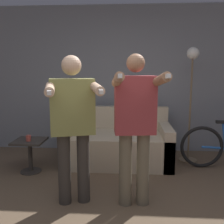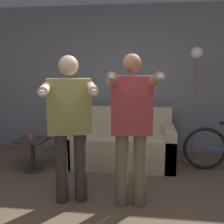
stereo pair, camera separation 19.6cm
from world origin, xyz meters
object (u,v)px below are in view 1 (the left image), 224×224
object	(u,v)px
side_table	(30,149)
cup	(28,138)
person_right	(135,121)
person_left	(73,120)
cat	(133,102)
couch	(117,144)
floor_lamp	(192,82)

from	to	relation	value
side_table	cup	distance (m)	0.19
person_right	person_left	bearing A→B (deg)	173.12
person_left	cat	bearing A→B (deg)	53.05
couch	person_left	world-z (taller)	person_left
cat	floor_lamp	bearing A→B (deg)	-15.58
couch	floor_lamp	bearing A→B (deg)	5.86
floor_lamp	cup	world-z (taller)	floor_lamp
person_left	floor_lamp	xyz separation A→B (m)	(1.57, 1.49, 0.34)
couch	person_right	distance (m)	1.54
floor_lamp	side_table	size ratio (longest dim) A/B	3.81
cat	side_table	size ratio (longest dim) A/B	1.03
side_table	cup	xyz separation A→B (m)	(0.01, -0.05, 0.18)
cup	cat	bearing A→B (deg)	32.36
person_right	side_table	size ratio (longest dim) A/B	3.44
floor_lamp	cup	distance (m)	2.61
person_left	cup	world-z (taller)	person_left
person_left	cup	size ratio (longest dim) A/B	19.11
couch	side_table	world-z (taller)	couch
cat	person_left	bearing A→B (deg)	-111.07
cat	couch	bearing A→B (deg)	-124.46
person_right	floor_lamp	xyz separation A→B (m)	(0.91, 1.49, 0.34)
person_right	cup	world-z (taller)	person_right
cup	couch	bearing A→B (deg)	24.91
couch	person_right	xyz separation A→B (m)	(0.25, -1.37, 0.66)
couch	side_table	size ratio (longest dim) A/B	3.51
couch	side_table	xyz separation A→B (m)	(-1.25, -0.52, 0.05)
person_right	cup	xyz separation A→B (m)	(-1.49, 0.79, -0.43)
side_table	cup	bearing A→B (deg)	-81.21
floor_lamp	cup	bearing A→B (deg)	-163.85
floor_lamp	side_table	world-z (taller)	floor_lamp
cup	person_right	bearing A→B (deg)	-28.09
couch	floor_lamp	world-z (taller)	floor_lamp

